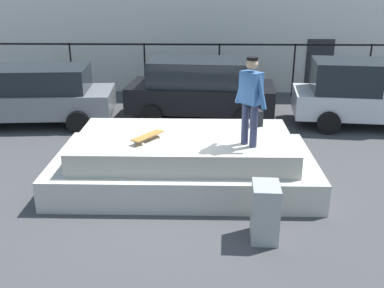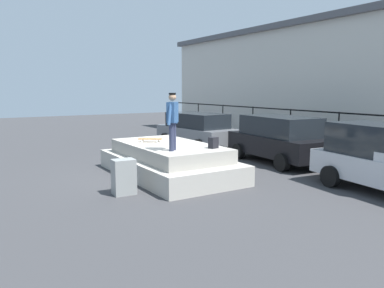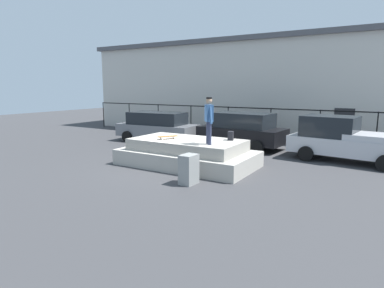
% 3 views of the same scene
% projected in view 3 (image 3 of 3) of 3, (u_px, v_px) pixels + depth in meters
% --- Properties ---
extents(ground_plane, '(60.00, 60.00, 0.00)m').
position_uv_depth(ground_plane, '(177.00, 165.00, 13.33)').
color(ground_plane, '#38383A').
extents(concrete_ledge, '(5.36, 2.88, 1.06)m').
position_uv_depth(concrete_ledge, '(187.00, 154.00, 13.21)').
color(concrete_ledge, '#ADA89E').
rests_on(concrete_ledge, ground_plane).
extents(skateboarder, '(0.58, 0.63, 1.69)m').
position_uv_depth(skateboarder, '(209.00, 118.00, 11.84)').
color(skateboarder, '#2D334C').
rests_on(skateboarder, concrete_ledge).
extents(skateboard, '(0.61, 0.79, 0.12)m').
position_uv_depth(skateboard, '(168.00, 137.00, 13.17)').
color(skateboard, brown).
rests_on(skateboard, concrete_ledge).
extents(backpack, '(0.27, 0.32, 0.34)m').
position_uv_depth(backpack, '(231.00, 136.00, 12.89)').
color(backpack, black).
rests_on(backpack, concrete_ledge).
extents(car_grey_hatchback_near, '(4.68, 2.37, 1.69)m').
position_uv_depth(car_grey_hatchback_near, '(157.00, 126.00, 18.88)').
color(car_grey_hatchback_near, slate).
rests_on(car_grey_hatchback_near, ground_plane).
extents(car_black_hatchback_mid, '(4.53, 2.49, 1.82)m').
position_uv_depth(car_black_hatchback_mid, '(242.00, 129.00, 16.94)').
color(car_black_hatchback_mid, black).
rests_on(car_black_hatchback_mid, ground_plane).
extents(car_silver_pickup_far, '(4.94, 2.45, 1.90)m').
position_uv_depth(car_silver_pickup_far, '(345.00, 140.00, 13.85)').
color(car_silver_pickup_far, '#B7B7BC').
rests_on(car_silver_pickup_far, ground_plane).
extents(utility_box, '(0.47, 0.62, 0.98)m').
position_uv_depth(utility_box, '(189.00, 169.00, 10.67)').
color(utility_box, gray).
rests_on(utility_box, ground_plane).
extents(fence_row, '(24.06, 0.06, 1.93)m').
position_uv_depth(fence_row, '(249.00, 117.00, 19.48)').
color(fence_row, black).
rests_on(fence_row, ground_plane).
extents(warehouse_building, '(25.90, 9.25, 6.15)m').
position_uv_depth(warehouse_building, '(276.00, 87.00, 23.52)').
color(warehouse_building, beige).
rests_on(warehouse_building, ground_plane).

